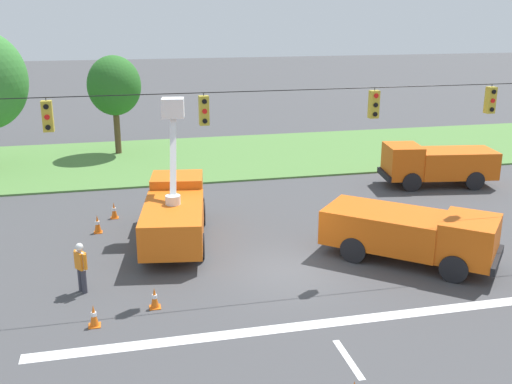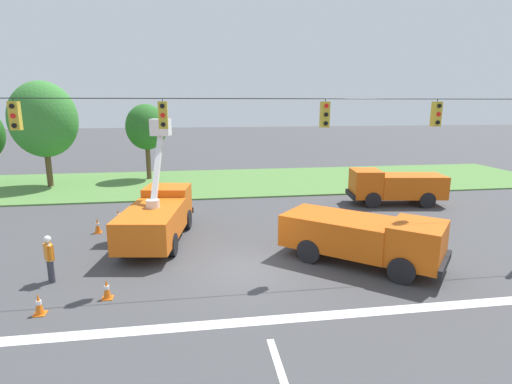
{
  "view_description": "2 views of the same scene",
  "coord_description": "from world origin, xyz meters",
  "px_view_note": "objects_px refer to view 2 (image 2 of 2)",
  "views": [
    {
      "loc": [
        -5.68,
        -19.39,
        9.2
      ],
      "look_at": [
        -0.58,
        2.83,
        2.22
      ],
      "focal_mm": 42.0,
      "sensor_mm": 36.0,
      "label": 1
    },
    {
      "loc": [
        -1.88,
        -14.75,
        6.41
      ],
      "look_at": [
        0.77,
        2.72,
        2.5
      ],
      "focal_mm": 28.0,
      "sensor_mm": 36.0,
      "label": 2
    }
  ],
  "objects_px": {
    "traffic_cone_lane_edge_a": "(107,289)",
    "traffic_cone_far_left": "(98,225)",
    "road_worker": "(49,256)",
    "utility_truck_bucket_lift": "(158,214)",
    "traffic_cone_lane_edge_b": "(360,223)",
    "tree_west": "(43,120)",
    "traffic_cone_foreground_left": "(39,304)",
    "utility_truck_support_far": "(362,236)",
    "tree_centre": "(146,127)",
    "utility_truck_support_near": "(395,186)",
    "traffic_cone_far_right": "(118,216)"
  },
  "relations": [
    {
      "from": "road_worker",
      "to": "tree_centre",
      "type": "bearing_deg",
      "value": 86.15
    },
    {
      "from": "utility_truck_bucket_lift",
      "to": "utility_truck_support_near",
      "type": "relative_size",
      "value": 1.11
    },
    {
      "from": "tree_west",
      "to": "traffic_cone_lane_edge_a",
      "type": "height_order",
      "value": "tree_west"
    },
    {
      "from": "tree_west",
      "to": "utility_truck_bucket_lift",
      "type": "xyz_separation_m",
      "value": [
        9.52,
        -14.11,
        -3.92
      ]
    },
    {
      "from": "traffic_cone_far_right",
      "to": "traffic_cone_lane_edge_a",
      "type": "bearing_deg",
      "value": -82.24
    },
    {
      "from": "traffic_cone_far_right",
      "to": "tree_west",
      "type": "bearing_deg",
      "value": 123.16
    },
    {
      "from": "tree_centre",
      "to": "utility_truck_support_near",
      "type": "bearing_deg",
      "value": -33.85
    },
    {
      "from": "tree_west",
      "to": "road_worker",
      "type": "bearing_deg",
      "value": -71.85
    },
    {
      "from": "road_worker",
      "to": "traffic_cone_lane_edge_a",
      "type": "distance_m",
      "value": 2.93
    },
    {
      "from": "tree_centre",
      "to": "traffic_cone_lane_edge_a",
      "type": "bearing_deg",
      "value": -87.56
    },
    {
      "from": "utility_truck_support_far",
      "to": "traffic_cone_foreground_left",
      "type": "bearing_deg",
      "value": -168.11
    },
    {
      "from": "traffic_cone_far_left",
      "to": "traffic_cone_far_right",
      "type": "xyz_separation_m",
      "value": [
        0.7,
        1.76,
        -0.03
      ]
    },
    {
      "from": "traffic_cone_lane_edge_a",
      "to": "traffic_cone_far_left",
      "type": "xyz_separation_m",
      "value": [
        -1.94,
        7.39,
        0.05
      ]
    },
    {
      "from": "tree_west",
      "to": "traffic_cone_far_left",
      "type": "bearing_deg",
      "value": -63.16
    },
    {
      "from": "traffic_cone_foreground_left",
      "to": "traffic_cone_lane_edge_a",
      "type": "distance_m",
      "value": 2.02
    },
    {
      "from": "road_worker",
      "to": "traffic_cone_lane_edge_b",
      "type": "bearing_deg",
      "value": 17.53
    },
    {
      "from": "traffic_cone_lane_edge_a",
      "to": "traffic_cone_lane_edge_b",
      "type": "distance_m",
      "value": 12.99
    },
    {
      "from": "tree_west",
      "to": "utility_truck_bucket_lift",
      "type": "distance_m",
      "value": 17.47
    },
    {
      "from": "tree_centre",
      "to": "traffic_cone_lane_edge_a",
      "type": "distance_m",
      "value": 22.41
    },
    {
      "from": "utility_truck_support_near",
      "to": "road_worker",
      "type": "bearing_deg",
      "value": -153.44
    },
    {
      "from": "utility_truck_support_far",
      "to": "traffic_cone_lane_edge_a",
      "type": "xyz_separation_m",
      "value": [
        -9.71,
        -1.66,
        -0.82
      ]
    },
    {
      "from": "traffic_cone_lane_edge_b",
      "to": "traffic_cone_far_right",
      "type": "relative_size",
      "value": 0.83
    },
    {
      "from": "tree_west",
      "to": "traffic_cone_lane_edge_b",
      "type": "relative_size",
      "value": 13.0
    },
    {
      "from": "traffic_cone_far_left",
      "to": "traffic_cone_far_right",
      "type": "bearing_deg",
      "value": 68.37
    },
    {
      "from": "traffic_cone_foreground_left",
      "to": "traffic_cone_far_right",
      "type": "bearing_deg",
      "value": 86.43
    },
    {
      "from": "tree_centre",
      "to": "traffic_cone_far_left",
      "type": "relative_size",
      "value": 8.05
    },
    {
      "from": "traffic_cone_lane_edge_b",
      "to": "traffic_cone_far_left",
      "type": "xyz_separation_m",
      "value": [
        -13.44,
        1.34,
        0.1
      ]
    },
    {
      "from": "utility_truck_support_far",
      "to": "utility_truck_support_near",
      "type": "bearing_deg",
      "value": 56.01
    },
    {
      "from": "utility_truck_support_far",
      "to": "traffic_cone_lane_edge_b",
      "type": "distance_m",
      "value": 4.81
    },
    {
      "from": "utility_truck_bucket_lift",
      "to": "road_worker",
      "type": "bearing_deg",
      "value": -130.92
    },
    {
      "from": "road_worker",
      "to": "traffic_cone_far_left",
      "type": "bearing_deg",
      "value": 86.37
    },
    {
      "from": "tree_centre",
      "to": "traffic_cone_far_right",
      "type": "distance_m",
      "value": 13.51
    },
    {
      "from": "tree_centre",
      "to": "tree_west",
      "type": "bearing_deg",
      "value": -163.95
    },
    {
      "from": "tree_centre",
      "to": "traffic_cone_lane_edge_b",
      "type": "xyz_separation_m",
      "value": [
        12.43,
        -15.96,
        -4.19
      ]
    },
    {
      "from": "utility_truck_bucket_lift",
      "to": "utility_truck_support_far",
      "type": "bearing_deg",
      "value": -25.97
    },
    {
      "from": "traffic_cone_far_right",
      "to": "utility_truck_support_near",
      "type": "bearing_deg",
      "value": 5.4
    },
    {
      "from": "traffic_cone_lane_edge_b",
      "to": "traffic_cone_far_left",
      "type": "relative_size",
      "value": 0.78
    },
    {
      "from": "road_worker",
      "to": "utility_truck_bucket_lift",
      "type": "bearing_deg",
      "value": 49.08
    },
    {
      "from": "road_worker",
      "to": "traffic_cone_foreground_left",
      "type": "xyz_separation_m",
      "value": [
        0.44,
        -2.46,
        -0.65
      ]
    },
    {
      "from": "traffic_cone_lane_edge_a",
      "to": "traffic_cone_lane_edge_b",
      "type": "relative_size",
      "value": 1.12
    },
    {
      "from": "tree_centre",
      "to": "road_worker",
      "type": "bearing_deg",
      "value": -93.85
    },
    {
      "from": "tree_centre",
      "to": "traffic_cone_foreground_left",
      "type": "bearing_deg",
      "value": -92.33
    },
    {
      "from": "utility_truck_support_near",
      "to": "traffic_cone_lane_edge_b",
      "type": "xyz_separation_m",
      "value": [
        -4.34,
        -4.71,
        -0.94
      ]
    },
    {
      "from": "traffic_cone_lane_edge_b",
      "to": "tree_centre",
      "type": "bearing_deg",
      "value": 127.92
    },
    {
      "from": "utility_truck_support_near",
      "to": "traffic_cone_far_left",
      "type": "relative_size",
      "value": 7.85
    },
    {
      "from": "tree_west",
      "to": "utility_truck_support_far",
      "type": "xyz_separation_m",
      "value": [
        17.98,
        -18.23,
        -4.08
      ]
    },
    {
      "from": "utility_truck_bucket_lift",
      "to": "traffic_cone_lane_edge_b",
      "type": "relative_size",
      "value": 11.16
    },
    {
      "from": "road_worker",
      "to": "traffic_cone_lane_edge_a",
      "type": "xyz_separation_m",
      "value": [
        2.3,
        -1.69,
        -0.66
      ]
    },
    {
      "from": "tree_centre",
      "to": "utility_truck_support_far",
      "type": "xyz_separation_m",
      "value": [
        10.64,
        -20.34,
        -3.33
      ]
    },
    {
      "from": "tree_centre",
      "to": "traffic_cone_foreground_left",
      "type": "height_order",
      "value": "tree_centre"
    }
  ]
}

